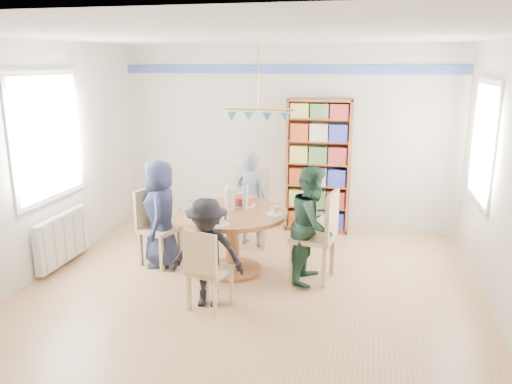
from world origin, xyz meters
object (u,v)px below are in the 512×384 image
(radiator, at_px, (63,238))
(chair_right, at_px, (321,232))
(person_right, at_px, (313,225))
(person_far, at_px, (252,199))
(dining_table, at_px, (232,227))
(person_left, at_px, (160,213))
(chair_left, at_px, (154,223))
(chair_near, at_px, (206,267))
(chair_far, at_px, (251,202))
(bookshelf, at_px, (318,167))
(person_near, at_px, (207,253))

(radiator, relative_size, chair_right, 0.95)
(person_right, bearing_deg, radiator, 101.67)
(radiator, xyz_separation_m, person_far, (2.11, 1.22, 0.30))
(dining_table, relative_size, person_far, 1.00)
(person_left, relative_size, person_far, 1.01)
(chair_left, distance_m, person_left, 0.17)
(chair_right, xyz_separation_m, chair_near, (-1.04, -1.01, -0.10))
(chair_right, height_order, person_right, person_right)
(chair_left, relative_size, chair_far, 0.89)
(dining_table, relative_size, person_left, 0.99)
(chair_left, distance_m, bookshelf, 2.55)
(radiator, bearing_deg, chair_left, 17.13)
(person_far, bearing_deg, person_near, 103.52)
(chair_far, xyz_separation_m, person_right, (0.96, -1.07, 0.09))
(radiator, relative_size, person_right, 0.75)
(chair_left, relative_size, chair_near, 1.09)
(person_far, distance_m, bookshelf, 1.19)
(person_left, distance_m, person_far, 1.31)
(chair_left, distance_m, chair_near, 1.48)
(radiator, xyz_separation_m, dining_table, (2.09, 0.28, 0.21))
(person_right, bearing_deg, chair_left, 94.49)
(bookshelf, bearing_deg, person_right, -85.90)
(person_near, bearing_deg, radiator, 156.26)
(dining_table, xyz_separation_m, bookshelf, (0.82, 1.76, 0.40))
(person_near, bearing_deg, bookshelf, 65.25)
(chair_right, bearing_deg, person_left, 179.16)
(person_near, relative_size, bookshelf, 0.59)
(chair_left, distance_m, chair_far, 1.41)
(radiator, height_order, bookshelf, bookshelf)
(chair_far, bearing_deg, chair_left, -135.69)
(chair_left, xyz_separation_m, chair_far, (1.01, 0.98, 0.06))
(chair_near, relative_size, person_near, 0.76)
(dining_table, distance_m, chair_near, 1.02)
(dining_table, distance_m, chair_far, 1.04)
(chair_left, bearing_deg, person_left, -17.72)
(chair_far, distance_m, chair_near, 2.05)
(chair_right, height_order, person_near, person_near)
(person_right, xyz_separation_m, person_near, (-0.97, -0.85, -0.10))
(chair_left, bearing_deg, radiator, -162.87)
(chair_near, bearing_deg, chair_left, 133.70)
(radiator, relative_size, chair_near, 1.16)
(dining_table, height_order, person_right, person_right)
(radiator, bearing_deg, dining_table, 7.56)
(person_near, xyz_separation_m, bookshelf, (0.84, 2.66, 0.39))
(chair_far, distance_m, person_right, 1.44)
(person_far, bearing_deg, radiator, 44.62)
(chair_near, xyz_separation_m, person_far, (0.01, 1.95, 0.18))
(chair_left, height_order, person_right, person_right)
(radiator, xyz_separation_m, person_right, (3.04, 0.24, 0.32))
(chair_left, xyz_separation_m, person_far, (1.03, 0.89, 0.13))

